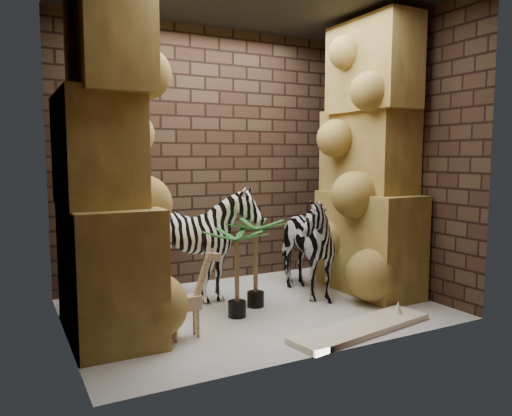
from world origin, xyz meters
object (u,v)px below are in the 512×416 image
zebra_left (201,249)px  giraffe_toy (185,294)px  palm_front (256,263)px  palm_back (237,273)px  zebra_right (300,236)px  surfboard (362,328)px

zebra_left → giraffe_toy: zebra_left is taller
giraffe_toy → palm_front: 1.05m
giraffe_toy → palm_front: bearing=25.8°
palm_front → palm_back: (-0.30, -0.20, -0.02)m
zebra_left → zebra_right: bearing=-11.2°
zebra_right → zebra_left: (-1.03, 0.28, -0.09)m
zebra_left → palm_back: bearing=-76.3°
palm_front → palm_back: palm_front is taller
zebra_left → palm_back: (0.11, -0.64, -0.13)m
palm_front → palm_back: 0.36m
palm_front → giraffe_toy: bearing=-151.4°
palm_back → giraffe_toy: bearing=-154.1°
palm_back → surfboard: size_ratio=0.57×
zebra_right → palm_back: 1.01m
zebra_left → surfboard: bearing=-54.3°
zebra_right → giraffe_toy: bearing=-152.0°
zebra_right → giraffe_toy: zebra_right is taller
zebra_right → surfboard: size_ratio=0.88×
zebra_left → palm_back: size_ratio=1.45×
palm_back → surfboard: bearing=-46.5°
zebra_right → giraffe_toy: size_ratio=1.70×
zebra_right → surfboard: (-0.12, -1.19, -0.62)m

